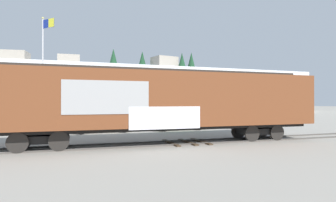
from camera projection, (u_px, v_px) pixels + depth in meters
ground_plane at (147, 145)px, 15.24m from camera, size 260.00×260.00×0.00m
track at (124, 145)px, 14.88m from camera, size 60.02×3.61×0.08m
freight_car at (162, 101)px, 15.52m from camera, size 17.93×3.27×4.04m
flagpole at (45, 59)px, 24.84m from camera, size 1.04×1.17×9.57m
hillside at (80, 91)px, 77.42m from camera, size 113.85×43.25×15.08m
parked_car_white at (100, 121)px, 21.36m from camera, size 4.56×2.09×1.68m
parked_car_green at (177, 119)px, 23.42m from camera, size 4.46×2.11×1.65m
parked_car_blue at (245, 119)px, 25.42m from camera, size 4.22×2.08×1.53m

